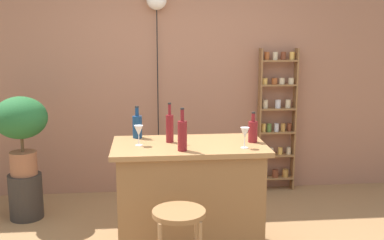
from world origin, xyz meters
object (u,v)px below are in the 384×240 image
at_px(bar_stool, 179,232).
at_px(bottle_wine_red, 170,127).
at_px(plant_stool, 26,196).
at_px(bottle_vinegar, 137,126).
at_px(wine_glass_left, 139,131).
at_px(bottle_soda_blue, 253,131).
at_px(pendant_globe_light, 157,3).
at_px(potted_plant, 21,124).
at_px(spice_shelf, 277,119).
at_px(bottle_sauce_amber, 182,135).
at_px(wine_glass_center, 245,133).

distance_m(bar_stool, bottle_wine_red, 0.95).
bearing_deg(plant_stool, bottle_vinegar, -29.84).
bearing_deg(wine_glass_left, bottle_soda_blue, 1.41).
bearing_deg(bottle_wine_red, bottle_soda_blue, -5.29).
relative_size(bottle_wine_red, pendant_globe_light, 0.14).
distance_m(potted_plant, wine_glass_left, 1.48).
distance_m(bottle_soda_blue, wine_glass_left, 0.93).
bearing_deg(bottle_vinegar, spice_shelf, 38.45).
bearing_deg(bottle_sauce_amber, bar_stool, -97.64).
bearing_deg(bottle_wine_red, bar_stool, -88.53).
distance_m(potted_plant, bottle_sauce_amber, 1.86).
xyz_separation_m(potted_plant, bottle_soda_blue, (2.08, -0.90, 0.08)).
relative_size(potted_plant, bottle_soda_blue, 3.09).
bearing_deg(wine_glass_left, pendant_globe_light, 82.75).
bearing_deg(wine_glass_left, potted_plant, 141.22).
bearing_deg(bottle_wine_red, pendant_globe_light, 92.14).
distance_m(bottle_vinegar, wine_glass_center, 0.95).
xyz_separation_m(bar_stool, bottle_wine_red, (-0.02, 0.75, 0.58)).
relative_size(bar_stool, wine_glass_center, 3.97).
bearing_deg(bottle_soda_blue, pendant_globe_light, 115.70).
bearing_deg(plant_stool, spice_shelf, 12.54).
bearing_deg(plant_stool, wine_glass_center, -28.81).
distance_m(potted_plant, bottle_soda_blue, 2.27).
bearing_deg(bottle_soda_blue, wine_glass_left, -178.59).
bearing_deg(potted_plant, bottle_vinegar, -29.84).
xyz_separation_m(bar_stool, wine_glass_left, (-0.27, 0.66, 0.57)).
height_order(bar_stool, potted_plant, potted_plant).
height_order(plant_stool, wine_glass_left, wine_glass_left).
bearing_deg(bottle_wine_red, wine_glass_left, -161.16).
distance_m(bottle_sauce_amber, bottle_vinegar, 0.59).
xyz_separation_m(plant_stool, bottle_vinegar, (1.13, -0.65, 0.83)).
height_order(bottle_vinegar, wine_glass_left, bottle_vinegar).
bearing_deg(plant_stool, pendant_globe_light, 25.01).
relative_size(bar_stool, plant_stool, 1.44).
distance_m(bar_stool, wine_glass_center, 0.94).
bearing_deg(bottle_sauce_amber, bottle_soda_blue, 20.49).
height_order(bar_stool, wine_glass_left, wine_glass_left).
relative_size(spice_shelf, pendant_globe_light, 0.72).
height_order(bar_stool, bottle_wine_red, bottle_wine_red).
bearing_deg(wine_glass_left, plant_stool, 141.22).
relative_size(bottle_sauce_amber, bottle_vinegar, 1.21).
height_order(bottle_sauce_amber, wine_glass_left, bottle_sauce_amber).
bearing_deg(bottle_wine_red, spice_shelf, 47.67).
relative_size(plant_stool, bottle_soda_blue, 1.80).
height_order(bottle_vinegar, wine_glass_center, bottle_vinegar).
distance_m(bar_stool, bottle_vinegar, 1.13).
xyz_separation_m(bar_stool, pendant_globe_light, (-0.07, 2.22, 1.66)).
height_order(bottle_soda_blue, bottle_wine_red, bottle_wine_red).
distance_m(bottle_sauce_amber, pendant_globe_light, 2.06).
bearing_deg(bar_stool, bottle_soda_blue, 46.06).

